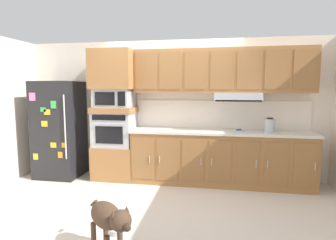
{
  "coord_description": "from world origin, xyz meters",
  "views": [
    {
      "loc": [
        0.79,
        -3.87,
        1.63
      ],
      "look_at": [
        0.02,
        0.57,
        1.11
      ],
      "focal_mm": 28.95,
      "sensor_mm": 36.0,
      "label": 1
    }
  ],
  "objects_px": {
    "built_in_oven": "(115,129)",
    "dog_food_bowl": "(117,230)",
    "refrigerator": "(60,129)",
    "screwdriver": "(239,130)",
    "dog": "(109,218)",
    "microwave": "(114,98)",
    "electric_kettle": "(270,125)"
  },
  "relations": [
    {
      "from": "built_in_oven",
      "to": "dog_food_bowl",
      "type": "bearing_deg",
      "value": -69.1
    },
    {
      "from": "electric_kettle",
      "to": "dog_food_bowl",
      "type": "relative_size",
      "value": 1.2
    },
    {
      "from": "built_in_oven",
      "to": "electric_kettle",
      "type": "xyz_separation_m",
      "value": [
        2.66,
        -0.05,
        0.13
      ]
    },
    {
      "from": "screwdriver",
      "to": "dog_food_bowl",
      "type": "bearing_deg",
      "value": -127.63
    },
    {
      "from": "microwave",
      "to": "electric_kettle",
      "type": "height_order",
      "value": "microwave"
    },
    {
      "from": "refrigerator",
      "to": "dog",
      "type": "xyz_separation_m",
      "value": [
        1.85,
        -2.23,
        -0.48
      ]
    },
    {
      "from": "built_in_oven",
      "to": "screwdriver",
      "type": "relative_size",
      "value": 4.18
    },
    {
      "from": "screwdriver",
      "to": "dog",
      "type": "height_order",
      "value": "screwdriver"
    },
    {
      "from": "dog",
      "to": "electric_kettle",
      "type": "bearing_deg",
      "value": 92.71
    },
    {
      "from": "refrigerator",
      "to": "dog_food_bowl",
      "type": "relative_size",
      "value": 8.8
    },
    {
      "from": "dog",
      "to": "refrigerator",
      "type": "bearing_deg",
      "value": 172.02
    },
    {
      "from": "refrigerator",
      "to": "screwdriver",
      "type": "xyz_separation_m",
      "value": [
        3.25,
        0.14,
        0.05
      ]
    },
    {
      "from": "built_in_oven",
      "to": "dog",
      "type": "height_order",
      "value": "built_in_oven"
    },
    {
      "from": "microwave",
      "to": "screwdriver",
      "type": "bearing_deg",
      "value": 1.78
    },
    {
      "from": "refrigerator",
      "to": "electric_kettle",
      "type": "bearing_deg",
      "value": 0.32
    },
    {
      "from": "dog",
      "to": "dog_food_bowl",
      "type": "xyz_separation_m",
      "value": [
        -0.09,
        0.44,
        -0.37
      ]
    },
    {
      "from": "screwdriver",
      "to": "electric_kettle",
      "type": "bearing_deg",
      "value": -13.8
    },
    {
      "from": "refrigerator",
      "to": "dog_food_bowl",
      "type": "height_order",
      "value": "refrigerator"
    },
    {
      "from": "refrigerator",
      "to": "dog",
      "type": "distance_m",
      "value": 2.94
    },
    {
      "from": "electric_kettle",
      "to": "dog",
      "type": "relative_size",
      "value": 0.38
    },
    {
      "from": "screwdriver",
      "to": "electric_kettle",
      "type": "relative_size",
      "value": 0.7
    },
    {
      "from": "built_in_oven",
      "to": "dog",
      "type": "xyz_separation_m",
      "value": [
        0.8,
        -2.3,
        -0.5
      ]
    },
    {
      "from": "refrigerator",
      "to": "screwdriver",
      "type": "bearing_deg",
      "value": 2.4
    },
    {
      "from": "dog_food_bowl",
      "to": "electric_kettle",
      "type": "bearing_deg",
      "value": 42.79
    },
    {
      "from": "refrigerator",
      "to": "screwdriver",
      "type": "distance_m",
      "value": 3.25
    },
    {
      "from": "microwave",
      "to": "dog",
      "type": "xyz_separation_m",
      "value": [
        0.8,
        -2.3,
        -1.06
      ]
    },
    {
      "from": "microwave",
      "to": "screwdriver",
      "type": "xyz_separation_m",
      "value": [
        2.19,
        0.07,
        -0.53
      ]
    },
    {
      "from": "microwave",
      "to": "screwdriver",
      "type": "distance_m",
      "value": 2.25
    },
    {
      "from": "screwdriver",
      "to": "dog",
      "type": "bearing_deg",
      "value": -120.49
    },
    {
      "from": "refrigerator",
      "to": "dog",
      "type": "height_order",
      "value": "refrigerator"
    },
    {
      "from": "refrigerator",
      "to": "built_in_oven",
      "type": "xyz_separation_m",
      "value": [
        1.06,
        0.07,
        0.02
      ]
    },
    {
      "from": "refrigerator",
      "to": "dog_food_bowl",
      "type": "xyz_separation_m",
      "value": [
        1.76,
        -1.79,
        -0.85
      ]
    }
  ]
}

